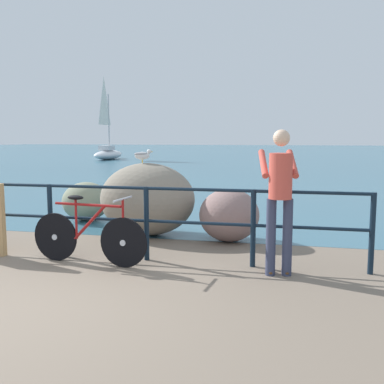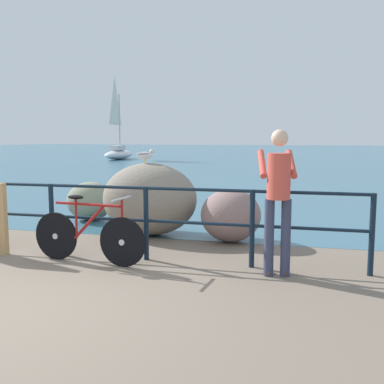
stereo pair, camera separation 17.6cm
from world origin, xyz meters
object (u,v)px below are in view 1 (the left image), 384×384
(bicycle, at_px, (89,235))
(sailboat, at_px, (108,150))
(person_at_railing, at_px, (280,195))
(breakwater_boulder_left, at_px, (86,201))
(breakwater_boulder_main, at_px, (147,199))
(seagull, at_px, (142,155))
(breakwater_boulder_right, at_px, (229,215))

(bicycle, bearing_deg, sailboat, 118.85)
(person_at_railing, bearing_deg, breakwater_boulder_left, 43.75)
(bicycle, relative_size, breakwater_boulder_main, 1.02)
(seagull, bearing_deg, breakwater_boulder_left, 117.83)
(bicycle, relative_size, breakwater_boulder_right, 1.73)
(breakwater_boulder_main, height_order, breakwater_boulder_right, breakwater_boulder_main)
(bicycle, xyz_separation_m, sailboat, (-11.05, 26.31, 0.32))
(person_at_railing, bearing_deg, breakwater_boulder_right, 16.64)
(sailboat, bearing_deg, seagull, -155.85)
(breakwater_boulder_left, height_order, breakwater_boulder_right, breakwater_boulder_right)
(breakwater_boulder_right, bearing_deg, sailboat, 117.32)
(person_at_railing, height_order, seagull, person_at_railing)
(seagull, height_order, sailboat, sailboat)
(breakwater_boulder_main, relative_size, breakwater_boulder_left, 1.71)
(breakwater_boulder_right, bearing_deg, bicycle, -133.58)
(bicycle, distance_m, breakwater_boulder_right, 2.38)
(person_at_railing, bearing_deg, seagull, 42.00)
(breakwater_boulder_left, xyz_separation_m, seagull, (1.58, -1.03, 1.00))
(bicycle, bearing_deg, breakwater_boulder_left, 122.63)
(breakwater_boulder_main, bearing_deg, person_at_railing, -38.32)
(person_at_railing, height_order, sailboat, sailboat)
(breakwater_boulder_main, xyz_separation_m, sailboat, (-11.25, 24.42, 0.08))
(breakwater_boulder_left, bearing_deg, breakwater_boulder_main, -32.22)
(seagull, relative_size, sailboat, 0.05)
(breakwater_boulder_left, bearing_deg, sailboat, 112.30)
(breakwater_boulder_right, xyz_separation_m, sailboat, (-12.69, 24.58, 0.28))
(person_at_railing, bearing_deg, sailboat, 16.92)
(person_at_railing, bearing_deg, breakwater_boulder_main, 41.30)
(bicycle, distance_m, breakwater_boulder_left, 3.27)
(bicycle, distance_m, sailboat, 28.53)
(breakwater_boulder_right, distance_m, sailboat, 27.67)
(bicycle, relative_size, person_at_railing, 0.95)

